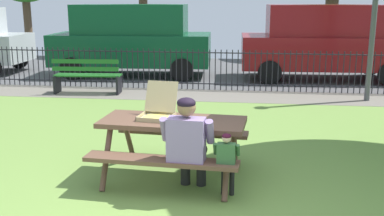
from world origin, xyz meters
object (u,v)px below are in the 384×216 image
at_px(picnic_table_foreground, 173,133).
at_px(pizza_slice_on_table, 188,122).
at_px(parked_car_center, 132,39).
at_px(parked_car_right, 325,41).
at_px(park_bench_left, 87,77).
at_px(pizza_box_open, 158,111).
at_px(child_at_table, 227,159).
at_px(adult_at_table, 188,142).

distance_m(picnic_table_foreground, pizza_slice_on_table, 0.28).
height_order(parked_car_center, parked_car_right, same).
relative_size(park_bench_left, parked_car_right, 0.35).
bearing_deg(pizza_slice_on_table, picnic_table_foreground, 155.29).
xyz_separation_m(pizza_box_open, parked_car_center, (-2.35, 7.75, 0.24)).
height_order(child_at_table, parked_car_center, parked_car_center).
height_order(park_bench_left, parked_car_center, parked_car_center).
relative_size(picnic_table_foreground, pizza_slice_on_table, 7.70).
relative_size(pizza_slice_on_table, park_bench_left, 0.15).
height_order(pizza_box_open, park_bench_left, pizza_box_open).
bearing_deg(pizza_slice_on_table, park_bench_left, 121.51).
bearing_deg(parked_car_right, picnic_table_foreground, -110.84).
bearing_deg(pizza_box_open, picnic_table_foreground, -23.22).
height_order(pizza_box_open, child_at_table, pizza_box_open).
distance_m(picnic_table_foreground, park_bench_left, 5.85).
xyz_separation_m(picnic_table_foreground, pizza_slice_on_table, (0.20, -0.09, 0.18)).
xyz_separation_m(pizza_slice_on_table, child_at_table, (0.51, -0.49, -0.28)).
relative_size(child_at_table, park_bench_left, 0.50).
xyz_separation_m(child_at_table, park_bench_left, (-3.67, 5.63, -0.08)).
relative_size(parked_car_center, parked_car_right, 1.00).
height_order(park_bench_left, parked_car_right, parked_car_right).
bearing_deg(adult_at_table, parked_car_right, 71.97).
bearing_deg(child_at_table, picnic_table_foreground, 140.74).
relative_size(pizza_slice_on_table, child_at_table, 0.31).
height_order(pizza_slice_on_table, child_at_table, child_at_table).
xyz_separation_m(park_bench_left, parked_car_center, (0.40, 2.79, 0.68)).
xyz_separation_m(picnic_table_foreground, pizza_box_open, (-0.21, 0.09, 0.26)).
xyz_separation_m(pizza_slice_on_table, parked_car_right, (2.78, 7.93, 0.32)).
bearing_deg(park_bench_left, pizza_slice_on_table, -58.49).
bearing_deg(park_bench_left, parked_car_center, 81.89).
height_order(pizza_box_open, pizza_slice_on_table, pizza_box_open).
height_order(picnic_table_foreground, parked_car_right, parked_car_right).
bearing_deg(parked_car_center, pizza_slice_on_table, -70.83).
bearing_deg(picnic_table_foreground, parked_car_right, 69.16).
relative_size(pizza_slice_on_table, adult_at_table, 0.21).
bearing_deg(picnic_table_foreground, adult_at_table, -63.19).
bearing_deg(pizza_slice_on_table, child_at_table, -43.71).
relative_size(pizza_box_open, park_bench_left, 0.34).
xyz_separation_m(adult_at_table, parked_car_right, (2.72, 8.36, 0.44)).
bearing_deg(adult_at_table, park_bench_left, 120.00).
bearing_deg(parked_car_right, parked_car_center, 180.00).
xyz_separation_m(picnic_table_foreground, adult_at_table, (0.26, -0.52, 0.06)).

